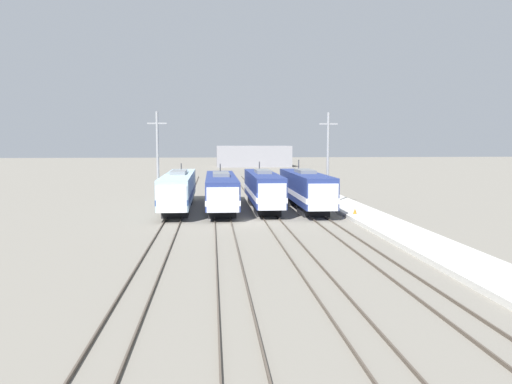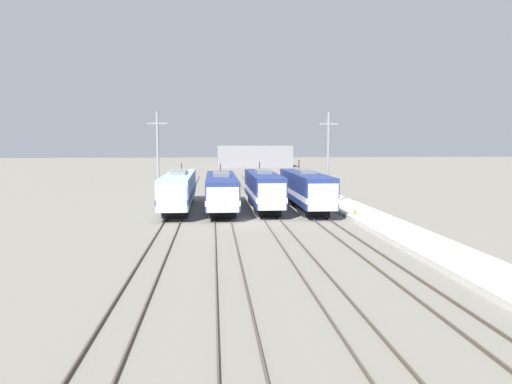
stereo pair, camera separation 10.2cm
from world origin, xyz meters
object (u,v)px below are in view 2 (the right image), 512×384
(locomotive_center_left, at_px, (221,191))
(catenary_tower_left, at_px, (158,158))
(locomotive_far_left, at_px, (179,190))
(locomotive_far_right, at_px, (306,189))
(locomotive_center_right, at_px, (263,189))
(traffic_cone, at_px, (355,211))
(catenary_tower_right, at_px, (328,158))

(locomotive_center_left, height_order, catenary_tower_left, catenary_tower_left)
(locomotive_far_left, bearing_deg, locomotive_center_left, -9.70)
(locomotive_center_left, height_order, locomotive_far_right, locomotive_far_right)
(locomotive_center_left, height_order, locomotive_center_right, locomotive_center_right)
(locomotive_far_left, xyz_separation_m, locomotive_center_left, (4.47, -0.76, -0.08))
(locomotive_far_right, bearing_deg, locomotive_far_left, 174.76)
(locomotive_center_right, relative_size, traffic_cone, 34.21)
(locomotive_far_right, bearing_deg, traffic_cone, -60.52)
(locomotive_far_left, relative_size, locomotive_center_left, 1.06)
(locomotive_far_left, bearing_deg, locomotive_center_right, -3.86)
(locomotive_center_right, relative_size, catenary_tower_left, 1.67)
(catenary_tower_right, bearing_deg, locomotive_center_left, -173.79)
(locomotive_far_left, distance_m, catenary_tower_left, 3.97)
(catenary_tower_left, xyz_separation_m, catenary_tower_right, (18.33, 0.00, 0.00))
(locomotive_far_left, bearing_deg, traffic_cone, -23.79)
(locomotive_center_left, bearing_deg, traffic_cone, -28.26)
(locomotive_center_left, relative_size, catenary_tower_right, 1.83)
(locomotive_center_right, distance_m, traffic_cone, 10.65)
(locomotive_center_left, distance_m, locomotive_far_right, 8.96)
(locomotive_far_right, xyz_separation_m, catenary_tower_right, (2.74, 1.74, 3.23))
(locomotive_center_left, relative_size, traffic_cone, 37.43)
(catenary_tower_left, bearing_deg, traffic_cone, -22.64)
(locomotive_far_right, bearing_deg, locomotive_center_left, 177.01)
(catenary_tower_right, height_order, traffic_cone, catenary_tower_right)
(locomotive_center_left, bearing_deg, locomotive_far_right, -2.99)
(locomotive_center_right, height_order, catenary_tower_left, catenary_tower_left)
(locomotive_center_right, height_order, locomotive_far_right, locomotive_far_right)
(catenary_tower_left, bearing_deg, locomotive_far_right, -6.35)
(traffic_cone, bearing_deg, catenary_tower_right, 95.65)
(locomotive_far_left, distance_m, locomotive_far_right, 13.47)
(catenary_tower_left, bearing_deg, locomotive_center_right, -5.70)
(locomotive_far_left, xyz_separation_m, locomotive_center_right, (8.94, -0.60, 0.04))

